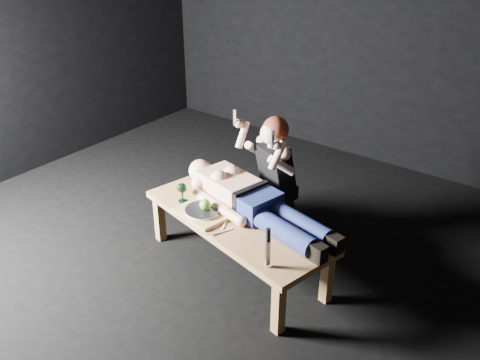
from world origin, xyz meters
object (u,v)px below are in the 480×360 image
at_px(table, 236,243).
at_px(serving_tray, 203,213).
at_px(kneeling_woman, 282,178).
at_px(carving_knife, 268,248).
at_px(goblet, 182,193).
at_px(lying_man, 255,199).

xyz_separation_m(table, serving_tray, (-0.23, -0.11, 0.24)).
bearing_deg(table, kneeling_woman, 97.92).
bearing_deg(kneeling_woman, serving_tray, -92.63).
height_order(kneeling_woman, carving_knife, kneeling_woman).
xyz_separation_m(table, kneeling_woman, (0.04, 0.55, 0.35)).
xyz_separation_m(table, goblet, (-0.48, -0.06, 0.31)).
distance_m(lying_man, carving_knife, 0.65).
height_order(lying_man, goblet, lying_man).
distance_m(kneeling_woman, carving_knife, 1.01).
bearing_deg(kneeling_woman, table, -74.50).
bearing_deg(lying_man, goblet, -148.73).
xyz_separation_m(lying_man, carving_knife, (0.44, -0.47, 0.02)).
xyz_separation_m(kneeling_woman, goblet, (-0.53, -0.61, -0.04)).
distance_m(table, goblet, 0.57).
bearing_deg(table, serving_tray, -142.66).
height_order(lying_man, kneeling_woman, kneeling_woman).
bearing_deg(table, goblet, -160.70).
relative_size(lying_man, carving_knife, 5.20).
xyz_separation_m(kneeling_woman, serving_tray, (-0.28, -0.66, -0.11)).
height_order(goblet, carving_knife, carving_knife).
distance_m(table, serving_tray, 0.35).
xyz_separation_m(lying_man, goblet, (-0.56, -0.19, -0.05)).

